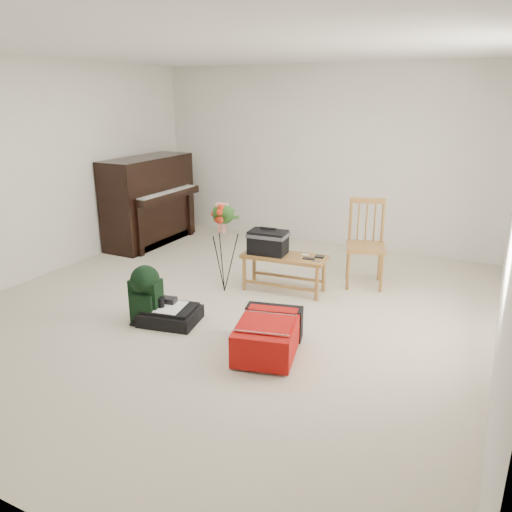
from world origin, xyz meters
The scene contains 11 objects.
floor centered at (0.00, 0.00, 0.00)m, with size 5.00×5.50×0.01m, color beige.
ceiling centered at (0.00, 0.00, 2.50)m, with size 5.00×5.50×0.01m, color white.
wall_back centered at (0.00, 2.75, 1.25)m, with size 5.00×0.04×2.50m, color silver.
wall_left centered at (-2.50, 0.00, 1.25)m, with size 0.04×5.50×2.50m, color silver.
piano centered at (-2.19, 1.60, 0.60)m, with size 0.71×1.50×1.25m.
bench centered at (0.20, 0.72, 0.50)m, with size 0.95×0.45×0.71m.
dining_chair centered at (1.08, 1.33, 0.48)m, with size 0.53×0.53×0.98m.
red_suitcase centered at (0.77, -0.58, 0.16)m, with size 0.63×0.82×0.31m.
black_duffel centered at (-0.33, -0.51, 0.08)m, with size 0.60×0.52×0.22m.
green_backpack centered at (-0.53, -0.60, 0.31)m, with size 0.31×0.28×0.57m.
flower_stand centered at (-0.26, 0.41, 0.50)m, with size 0.41×0.41×1.03m.
Camera 1 is at (2.38, -4.07, 2.11)m, focal length 35.00 mm.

